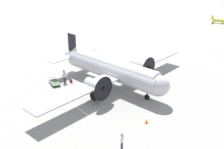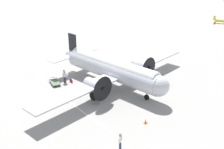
{
  "view_description": "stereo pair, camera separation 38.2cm",
  "coord_description": "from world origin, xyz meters",
  "px_view_note": "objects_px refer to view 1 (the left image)",
  "views": [
    {
      "loc": [
        27.37,
        -21.72,
        16.59
      ],
      "look_at": [
        0.0,
        0.0,
        1.71
      ],
      "focal_mm": 45.0,
      "sensor_mm": 36.0,
      "label": 1
    },
    {
      "loc": [
        27.61,
        -21.42,
        16.59
      ],
      "look_at": [
        0.0,
        0.0,
        1.71
      ],
      "focal_mm": 45.0,
      "sensor_mm": 36.0,
      "label": 2
    }
  ],
  "objects_px": {
    "crew_foreground": "(122,139)",
    "traffic_cone": "(146,121)",
    "airliner_main": "(114,70)",
    "baggage_cart": "(55,82)",
    "suitcase_upright_spare": "(71,81)",
    "ramp_agent": "(64,76)",
    "suitcase_near_door": "(71,81)",
    "passenger_boarding": "(64,74)"
  },
  "relations": [
    {
      "from": "passenger_boarding",
      "to": "baggage_cart",
      "type": "xyz_separation_m",
      "value": [
        0.14,
        -1.6,
        -0.78
      ]
    },
    {
      "from": "crew_foreground",
      "to": "passenger_boarding",
      "type": "bearing_deg",
      "value": -129.41
    },
    {
      "from": "airliner_main",
      "to": "passenger_boarding",
      "type": "height_order",
      "value": "airliner_main"
    },
    {
      "from": "crew_foreground",
      "to": "ramp_agent",
      "type": "distance_m",
      "value": 16.48
    },
    {
      "from": "traffic_cone",
      "to": "crew_foreground",
      "type": "bearing_deg",
      "value": -70.86
    },
    {
      "from": "crew_foreground",
      "to": "suitcase_upright_spare",
      "type": "height_order",
      "value": "crew_foreground"
    },
    {
      "from": "passenger_boarding",
      "to": "traffic_cone",
      "type": "height_order",
      "value": "passenger_boarding"
    },
    {
      "from": "crew_foreground",
      "to": "baggage_cart",
      "type": "bearing_deg",
      "value": -124.13
    },
    {
      "from": "airliner_main",
      "to": "traffic_cone",
      "type": "bearing_deg",
      "value": -27.22
    },
    {
      "from": "crew_foreground",
      "to": "baggage_cart",
      "type": "distance_m",
      "value": 16.8
    },
    {
      "from": "airliner_main",
      "to": "crew_foreground",
      "type": "bearing_deg",
      "value": -45.21
    },
    {
      "from": "passenger_boarding",
      "to": "traffic_cone",
      "type": "relative_size",
      "value": 3.45
    },
    {
      "from": "passenger_boarding",
      "to": "ramp_agent",
      "type": "bearing_deg",
      "value": 12.22
    },
    {
      "from": "airliner_main",
      "to": "suitcase_upright_spare",
      "type": "distance_m",
      "value": 6.64
    },
    {
      "from": "crew_foreground",
      "to": "traffic_cone",
      "type": "xyz_separation_m",
      "value": [
        -1.7,
        4.91,
        -0.85
      ]
    },
    {
      "from": "airliner_main",
      "to": "baggage_cart",
      "type": "xyz_separation_m",
      "value": [
        -5.82,
        -6.0,
        -2.27
      ]
    },
    {
      "from": "ramp_agent",
      "to": "suitcase_near_door",
      "type": "relative_size",
      "value": 3.82
    },
    {
      "from": "airliner_main",
      "to": "traffic_cone",
      "type": "distance_m",
      "value": 9.9
    },
    {
      "from": "ramp_agent",
      "to": "baggage_cart",
      "type": "bearing_deg",
      "value": -177.91
    },
    {
      "from": "traffic_cone",
      "to": "airliner_main",
      "type": "bearing_deg",
      "value": 162.05
    },
    {
      "from": "suitcase_near_door",
      "to": "baggage_cart",
      "type": "height_order",
      "value": "baggage_cart"
    },
    {
      "from": "airliner_main",
      "to": "suitcase_near_door",
      "type": "bearing_deg",
      "value": -152.13
    },
    {
      "from": "crew_foreground",
      "to": "passenger_boarding",
      "type": "xyz_separation_m",
      "value": [
        -16.82,
        3.48,
        -0.02
      ]
    },
    {
      "from": "airliner_main",
      "to": "ramp_agent",
      "type": "height_order",
      "value": "airliner_main"
    },
    {
      "from": "ramp_agent",
      "to": "traffic_cone",
      "type": "height_order",
      "value": "ramp_agent"
    },
    {
      "from": "crew_foreground",
      "to": "baggage_cart",
      "type": "height_order",
      "value": "crew_foreground"
    },
    {
      "from": "suitcase_upright_spare",
      "to": "baggage_cart",
      "type": "relative_size",
      "value": 0.21
    },
    {
      "from": "ramp_agent",
      "to": "suitcase_upright_spare",
      "type": "distance_m",
      "value": 1.25
    },
    {
      "from": "airliner_main",
      "to": "baggage_cart",
      "type": "height_order",
      "value": "airliner_main"
    },
    {
      "from": "suitcase_upright_spare",
      "to": "passenger_boarding",
      "type": "bearing_deg",
      "value": -155.49
    },
    {
      "from": "airliner_main",
      "to": "passenger_boarding",
      "type": "xyz_separation_m",
      "value": [
        -5.96,
        -4.39,
        -1.49
      ]
    },
    {
      "from": "crew_foreground",
      "to": "ramp_agent",
      "type": "bearing_deg",
      "value": -128.89
    },
    {
      "from": "airliner_main",
      "to": "traffic_cone",
      "type": "xyz_separation_m",
      "value": [
        9.16,
        -2.97,
        -2.32
      ]
    },
    {
      "from": "airliner_main",
      "to": "suitcase_near_door",
      "type": "relative_size",
      "value": 56.61
    },
    {
      "from": "passenger_boarding",
      "to": "suitcase_near_door",
      "type": "distance_m",
      "value": 1.3
    },
    {
      "from": "suitcase_near_door",
      "to": "suitcase_upright_spare",
      "type": "xyz_separation_m",
      "value": [
        0.25,
        -0.02,
        0.02
      ]
    },
    {
      "from": "passenger_boarding",
      "to": "baggage_cart",
      "type": "bearing_deg",
      "value": -49.22
    },
    {
      "from": "crew_foreground",
      "to": "suitcase_near_door",
      "type": "bearing_deg",
      "value": -131.79
    },
    {
      "from": "traffic_cone",
      "to": "baggage_cart",
      "type": "bearing_deg",
      "value": -168.56
    },
    {
      "from": "crew_foreground",
      "to": "baggage_cart",
      "type": "xyz_separation_m",
      "value": [
        -16.68,
        1.88,
        -0.8
      ]
    },
    {
      "from": "ramp_agent",
      "to": "traffic_cone",
      "type": "bearing_deg",
      "value": -59.86
    },
    {
      "from": "crew_foreground",
      "to": "ramp_agent",
      "type": "height_order",
      "value": "ramp_agent"
    }
  ]
}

